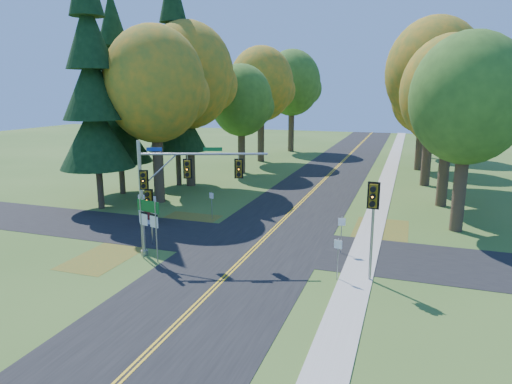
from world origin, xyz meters
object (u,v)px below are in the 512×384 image
(route_sign_cluster, at_px, (149,217))
(info_kiosk, at_px, (147,210))
(traffic_mast, at_px, (173,183))
(east_signal_pole, at_px, (373,207))

(route_sign_cluster, xyz_separation_m, info_kiosk, (-3.87, 5.95, -1.42))
(traffic_mast, relative_size, east_signal_pole, 1.36)
(traffic_mast, height_order, east_signal_pole, traffic_mast)
(info_kiosk, bearing_deg, route_sign_cluster, -46.75)
(traffic_mast, bearing_deg, east_signal_pole, -20.73)
(traffic_mast, xyz_separation_m, info_kiosk, (-4.80, 4.85, -3.16))
(east_signal_pole, distance_m, route_sign_cluster, 11.73)
(info_kiosk, bearing_deg, east_signal_pole, -7.94)
(route_sign_cluster, height_order, info_kiosk, route_sign_cluster)
(traffic_mast, bearing_deg, info_kiosk, 115.29)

